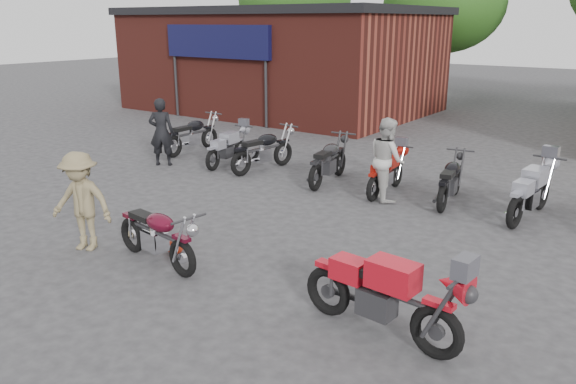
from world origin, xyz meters
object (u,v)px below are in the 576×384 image
Objects in this scene: helmet at (175,246)px; row_bike_6 at (531,189)px; person_dark at (161,132)px; row_bike_3 at (329,159)px; row_bike_2 at (264,148)px; sportbike at (383,291)px; row_bike_1 at (228,146)px; row_bike_5 at (451,178)px; row_bike_4 at (386,171)px; vintage_motorcycle at (157,232)px; row_bike_0 at (193,133)px; person_light at (387,159)px; person_tan at (81,202)px.

row_bike_6 is at bearing 50.90° from helmet.
person_dark is 0.87× the size of row_bike_6.
row_bike_3 is 4.55m from row_bike_6.
sportbike is at bearing -123.70° from row_bike_2.
sportbike is at bearing -4.25° from helmet.
row_bike_6 reaches higher than row_bike_1.
row_bike_2 reaches higher than row_bike_5.
sportbike reaches higher than row_bike_1.
row_bike_2 is (1.15, 0.12, 0.07)m from row_bike_1.
vintage_motorcycle is at bearing 164.33° from row_bike_4.
row_bike_3 is (-0.22, 5.20, 0.46)m from helmet.
row_bike_2 is (-6.14, 5.48, -0.02)m from sportbike.
person_dark is 7.58m from row_bike_5.
row_bike_0 is 9.50m from row_bike_6.
sportbike is 8.24m from row_bike_2.
row_bike_2 is 3.49m from row_bike_4.
person_dark is at bearing 158.59° from sportbike.
person_dark is 0.88× the size of row_bike_0.
helmet is 5.08m from person_light.
row_bike_1 is (-1.94, 5.80, -0.32)m from person_tan.
person_dark is 9.18m from row_bike_6.
vintage_motorcycle is 5.44m from person_light.
sportbike is at bearing -152.01° from row_bike_3.
person_dark is at bearing 103.31° from row_bike_6.
row_bike_1 is (1.82, -0.51, -0.07)m from row_bike_0.
row_bike_5 is (2.71, 5.37, 0.42)m from helmet.
person_light is at bearing 105.79° from row_bike_6.
person_dark is 1.79m from row_bike_1.
row_bike_5 is at bearing -112.67° from person_light.
vintage_motorcycle is 8.01m from row_bike_0.
sportbike is 1.26× the size of person_tan.
person_dark reaches higher than person_tan.
row_bike_4 reaches higher than row_bike_1.
row_bike_6 is (5.73, 6.06, -0.25)m from person_tan.
person_dark is 1.63m from row_bike_0.
row_bike_4 is at bearing 44.79° from person_tan.
row_bike_6 is (6.52, 0.14, 0.00)m from row_bike_2.
person_dark is at bearing 97.09° from row_bike_4.
person_dark is 4.69m from row_bike_3.
row_bike_2 reaches higher than helmet.
row_bike_6 is (4.23, 5.78, 0.04)m from vintage_motorcycle.
row_bike_6 reaches higher than row_bike_0.
vintage_motorcycle reaches higher than row_bike_1.
vintage_motorcycle is 6.09m from row_bike_2.
person_tan is 0.94× the size of row_bike_1.
row_bike_2 is at bearing 80.89° from row_bike_3.
sportbike is 10.85m from row_bike_0.
row_bike_0 is (-0.41, 1.54, -0.31)m from person_dark.
person_tan is 7.36m from row_bike_0.
sportbike is 1.19× the size of person_light.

